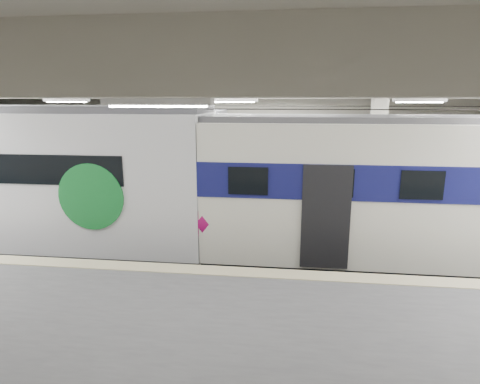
# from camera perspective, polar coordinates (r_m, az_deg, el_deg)

# --- Properties ---
(station_hall) EXTENTS (36.00, 24.00, 5.75)m
(station_hall) POSITION_cam_1_polar(r_m,az_deg,el_deg) (10.33, -3.68, 3.36)
(station_hall) COLOR black
(station_hall) RESTS_ON ground
(modern_emu) EXTENTS (15.03, 3.10, 4.79)m
(modern_emu) POSITION_cam_1_polar(r_m,az_deg,el_deg) (14.39, -26.42, 1.16)
(modern_emu) COLOR white
(modern_emu) RESTS_ON ground
(older_rer) EXTENTS (13.78, 3.04, 4.53)m
(older_rer) POSITION_cam_1_polar(r_m,az_deg,el_deg) (12.80, 26.80, -0.10)
(older_rer) COLOR white
(older_rer) RESTS_ON ground
(far_train) EXTENTS (14.20, 3.11, 4.51)m
(far_train) POSITION_cam_1_polar(r_m,az_deg,el_deg) (20.06, -22.74, 4.47)
(far_train) COLOR white
(far_train) RESTS_ON ground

